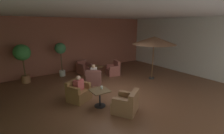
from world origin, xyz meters
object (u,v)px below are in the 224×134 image
at_px(armchair_front_right_south, 94,78).
at_px(potted_tree_left_corner, 61,52).
at_px(armchair_front_left_north, 78,93).
at_px(armchair_front_right_east, 84,68).
at_px(potted_tree_mid_left, 22,56).
at_px(iced_drink_cup, 102,87).
at_px(cafe_table_front_left, 100,95).
at_px(patron_blue_shirt, 94,71).
at_px(cafe_table_front_right, 96,69).
at_px(patron_by_window, 79,84).
at_px(patio_umbrella_tall_red, 154,41).
at_px(armchair_front_left_east, 126,104).
at_px(armchair_front_right_north, 113,70).

bearing_deg(armchair_front_right_south, potted_tree_left_corner, 113.00).
bearing_deg(armchair_front_left_north, armchair_front_right_east, 61.68).
distance_m(potted_tree_mid_left, iced_drink_cup, 4.91).
xyz_separation_m(armchair_front_left_north, armchair_front_right_east, (1.79, 3.31, -0.01)).
distance_m(cafe_table_front_left, patron_blue_shirt, 2.45).
bearing_deg(cafe_table_front_right, patron_by_window, -131.72).
height_order(potted_tree_left_corner, patron_blue_shirt, potted_tree_left_corner).
bearing_deg(patio_umbrella_tall_red, armchair_front_right_east, 130.63).
bearing_deg(cafe_table_front_right, armchair_front_left_east, -103.84).
height_order(patron_blue_shirt, patron_by_window, patron_by_window).
bearing_deg(potted_tree_mid_left, armchair_front_left_east, -64.36).
distance_m(armchair_front_right_south, patron_blue_shirt, 0.39).
height_order(cafe_table_front_left, armchair_front_left_north, armchair_front_left_north).
relative_size(armchair_front_left_east, patron_by_window, 1.82).
relative_size(cafe_table_front_right, potted_tree_left_corner, 0.35).
bearing_deg(iced_drink_cup, cafe_table_front_right, 65.18).
bearing_deg(patron_by_window, cafe_table_front_left, -63.03).
relative_size(patio_umbrella_tall_red, patron_by_window, 3.97).
distance_m(patron_blue_shirt, iced_drink_cup, 2.32).
distance_m(cafe_table_front_left, patron_by_window, 1.03).
relative_size(armchair_front_right_south, potted_tree_mid_left, 0.52).
xyz_separation_m(armchair_front_left_north, cafe_table_front_right, (2.02, 2.22, 0.19)).
bearing_deg(cafe_table_front_left, potted_tree_left_corner, 90.33).
xyz_separation_m(armchair_front_right_north, potted_tree_mid_left, (-4.64, 1.54, 1.16)).
bearing_deg(patron_by_window, armchair_front_right_north, 32.77).
xyz_separation_m(cafe_table_front_right, patio_umbrella_tall_red, (2.50, -2.09, 1.67)).
distance_m(armchair_front_left_east, patron_by_window, 2.08).
bearing_deg(armchair_front_right_south, armchair_front_right_north, 21.63).
bearing_deg(iced_drink_cup, armchair_front_right_south, 69.60).
bearing_deg(potted_tree_left_corner, cafe_table_front_left, -89.67).
bearing_deg(armchair_front_right_north, cafe_table_front_right, 167.09).
bearing_deg(cafe_table_front_right, cafe_table_front_left, -116.26).
height_order(armchair_front_right_north, patron_by_window, patron_by_window).
xyz_separation_m(armchair_front_right_east, patio_umbrella_tall_red, (2.73, -3.19, 1.87)).
relative_size(potted_tree_left_corner, iced_drink_cup, 18.19).
height_order(potted_tree_mid_left, iced_drink_cup, potted_tree_mid_left).
relative_size(cafe_table_front_left, patron_by_window, 1.11).
relative_size(armchair_front_left_north, iced_drink_cup, 9.57).
bearing_deg(potted_tree_left_corner, armchair_front_right_south, -67.00).
relative_size(armchair_front_right_north, potted_tree_left_corner, 0.44).
height_order(armchair_front_right_east, potted_tree_left_corner, potted_tree_left_corner).
distance_m(armchair_front_left_east, cafe_table_front_right, 4.15).
bearing_deg(armchair_front_left_north, armchair_front_right_north, 32.26).
height_order(cafe_table_front_left, armchair_front_left_east, armchair_front_left_east).
xyz_separation_m(cafe_table_front_right, patron_by_window, (-2.01, -2.25, 0.20)).
bearing_deg(armchair_front_right_east, patron_by_window, -117.91).
bearing_deg(armchair_front_left_east, potted_tree_left_corner, 96.26).
xyz_separation_m(armchair_front_left_north, patio_umbrella_tall_red, (4.52, 0.13, 1.86)).
height_order(armchair_front_left_north, patron_blue_shirt, patron_blue_shirt).
xyz_separation_m(armchair_front_left_east, patio_umbrella_tall_red, (3.49, 1.93, 1.87)).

